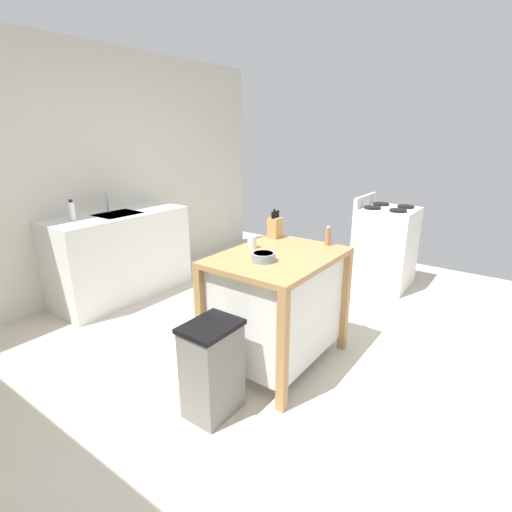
# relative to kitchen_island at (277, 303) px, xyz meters

# --- Properties ---
(ground_plane) EXTENTS (6.38, 6.38, 0.00)m
(ground_plane) POSITION_rel_kitchen_island_xyz_m (-0.08, -0.14, -0.49)
(ground_plane) COLOR beige
(ground_plane) RESTS_ON ground
(wall_back) EXTENTS (5.38, 0.10, 2.60)m
(wall_back) POSITION_rel_kitchen_island_xyz_m (-0.08, 2.42, 0.81)
(wall_back) COLOR beige
(wall_back) RESTS_ON ground
(kitchen_island) EXTENTS (1.01, 0.76, 0.88)m
(kitchen_island) POSITION_rel_kitchen_island_xyz_m (0.00, 0.00, 0.00)
(kitchen_island) COLOR #AD7F4C
(kitchen_island) RESTS_ON ground
(knife_block) EXTENTS (0.11, 0.09, 0.25)m
(knife_block) POSITION_rel_kitchen_island_xyz_m (0.38, 0.28, 0.48)
(knife_block) COLOR tan
(knife_block) RESTS_ON kitchen_island
(bowl_ceramic_wide) EXTENTS (0.17, 0.17, 0.06)m
(bowl_ceramic_wide) POSITION_rel_kitchen_island_xyz_m (-0.19, 0.00, 0.42)
(bowl_ceramic_wide) COLOR gray
(bowl_ceramic_wide) RESTS_ON kitchen_island
(drinking_cup) EXTENTS (0.07, 0.07, 0.09)m
(drinking_cup) POSITION_rel_kitchen_island_xyz_m (0.02, 0.25, 0.43)
(drinking_cup) COLOR silver
(drinking_cup) RESTS_ON kitchen_island
(pepper_grinder) EXTENTS (0.04, 0.04, 0.16)m
(pepper_grinder) POSITION_rel_kitchen_island_xyz_m (0.44, -0.18, 0.46)
(pepper_grinder) COLOR #9E7042
(pepper_grinder) RESTS_ON kitchen_island
(trash_bin) EXTENTS (0.36, 0.28, 0.63)m
(trash_bin) POSITION_rel_kitchen_island_xyz_m (-0.74, 0.00, -0.18)
(trash_bin) COLOR slate
(trash_bin) RESTS_ON ground
(sink_counter) EXTENTS (1.46, 0.60, 0.92)m
(sink_counter) POSITION_rel_kitchen_island_xyz_m (0.09, 2.07, -0.03)
(sink_counter) COLOR silver
(sink_counter) RESTS_ON ground
(sink_faucet) EXTENTS (0.02, 0.02, 0.22)m
(sink_faucet) POSITION_rel_kitchen_island_xyz_m (0.09, 2.21, 0.54)
(sink_faucet) COLOR #B7BCC1
(sink_faucet) RESTS_ON sink_counter
(bottle_spray_cleaner) EXTENTS (0.06, 0.06, 0.20)m
(bottle_spray_cleaner) POSITION_rel_kitchen_island_xyz_m (-0.35, 2.14, 0.52)
(bottle_spray_cleaner) COLOR white
(bottle_spray_cleaner) RESTS_ON sink_counter
(stove) EXTENTS (0.60, 0.60, 1.04)m
(stove) POSITION_rel_kitchen_island_xyz_m (2.06, -0.14, -0.03)
(stove) COLOR white
(stove) RESTS_ON ground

